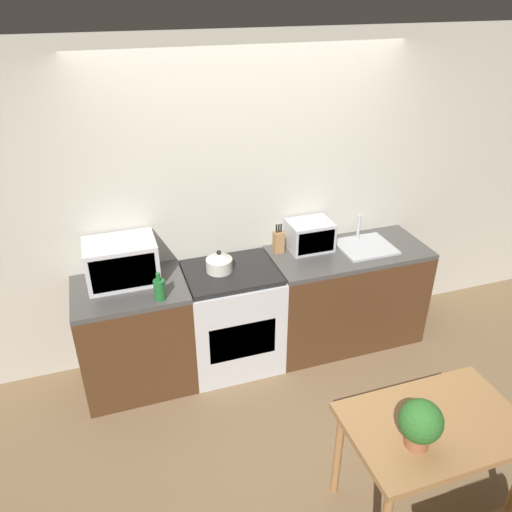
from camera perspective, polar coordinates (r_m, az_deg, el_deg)
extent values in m
plane|color=brown|center=(3.97, 4.29, -17.81)|extent=(16.00, 16.00, 0.00)
cube|color=beige|center=(4.08, -0.95, 6.09)|extent=(10.00, 0.06, 2.60)
cube|color=#4C2D19|center=(4.07, -13.57, -9.09)|extent=(0.83, 0.62, 0.86)
cube|color=#474442|center=(3.82, -14.34, -3.75)|extent=(0.83, 0.62, 0.04)
cube|color=#4C2D19|center=(4.50, 10.09, -4.64)|extent=(1.33, 0.62, 0.86)
cube|color=#474442|center=(4.27, 10.61, 0.40)|extent=(1.33, 0.62, 0.04)
cube|color=silver|center=(4.17, -2.75, -7.21)|extent=(0.74, 0.62, 0.86)
cube|color=black|center=(3.92, -2.91, -1.90)|extent=(0.71, 0.57, 0.04)
cube|color=black|center=(3.93, -1.52, -9.66)|extent=(0.53, 0.02, 0.32)
cylinder|color=beige|center=(3.88, -4.22, -1.02)|extent=(0.21, 0.21, 0.10)
cone|color=beige|center=(3.85, -4.26, -0.05)|extent=(0.20, 0.20, 0.05)
sphere|color=black|center=(3.83, -4.28, 0.40)|extent=(0.04, 0.04, 0.04)
cube|color=silver|center=(3.82, -15.12, -0.62)|extent=(0.52, 0.36, 0.33)
cube|color=black|center=(3.67, -14.89, -1.89)|extent=(0.46, 0.01, 0.26)
cylinder|color=#1E662D|center=(3.59, -10.95, -3.79)|extent=(0.08, 0.08, 0.15)
cylinder|color=#1E662D|center=(3.54, -11.11, -2.36)|extent=(0.03, 0.03, 0.06)
cube|color=#9E7042|center=(4.13, 2.58, 1.60)|extent=(0.08, 0.08, 0.18)
cylinder|color=black|center=(4.06, 2.35, 3.14)|extent=(0.01, 0.01, 0.07)
cylinder|color=black|center=(4.07, 2.62, 3.18)|extent=(0.01, 0.01, 0.07)
cylinder|color=black|center=(4.08, 2.89, 3.22)|extent=(0.01, 0.01, 0.07)
cube|color=#ADAFB5|center=(4.19, 6.14, 2.39)|extent=(0.36, 0.28, 0.24)
cube|color=black|center=(4.09, 6.90, 1.58)|extent=(0.32, 0.01, 0.19)
cube|color=#ADAFB5|center=(4.32, 12.38, 1.04)|extent=(0.45, 0.40, 0.02)
cylinder|color=#ADAFB5|center=(4.38, 11.65, 3.25)|extent=(0.03, 0.03, 0.22)
cube|color=#9E7042|center=(3.10, 19.82, -17.71)|extent=(1.00, 0.64, 0.04)
cylinder|color=#9E7042|center=(3.33, 9.35, -21.37)|extent=(0.05, 0.05, 0.70)
cylinder|color=#9E7042|center=(3.72, 22.06, -16.84)|extent=(0.05, 0.05, 0.70)
cylinder|color=#9E5B3D|center=(2.92, 17.90, -19.34)|extent=(0.13, 0.13, 0.08)
sphere|color=#2D6B28|center=(2.82, 18.33, -17.49)|extent=(0.23, 0.23, 0.23)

